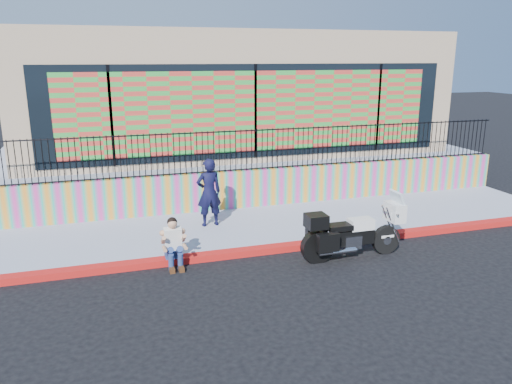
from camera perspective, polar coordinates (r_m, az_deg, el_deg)
name	(u,v)px	position (r m, az deg, el deg)	size (l,w,h in m)	color
ground	(306,248)	(12.13, 5.71, -6.37)	(90.00, 90.00, 0.00)	black
red_curb	(306,245)	(12.10, 5.72, -6.04)	(16.00, 0.30, 0.15)	#B51F0C
sidewalk	(282,224)	(13.54, 3.02, -3.65)	(16.00, 3.00, 0.15)	#8A90A6
mural_wall	(264,187)	(14.81, 0.92, 0.54)	(16.00, 0.20, 1.10)	#DD3A99
metal_fence	(264,149)	(14.57, 0.94, 4.92)	(15.80, 0.04, 1.20)	black
elevated_platform	(224,158)	(19.62, -3.73, 3.92)	(16.00, 10.00, 1.25)	#8A90A6
storefront_building	(224,90)	(19.07, -3.71, 11.55)	(14.00, 8.06, 4.00)	tan
police_motorcycle	(351,232)	(11.49, 10.82, -4.49)	(2.40, 0.79, 1.49)	black
police_officer	(209,192)	(12.99, -5.40, -0.05)	(0.65, 0.43, 1.79)	black
seated_man	(174,247)	(11.02, -9.35, -6.26)	(0.54, 0.71, 1.06)	navy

